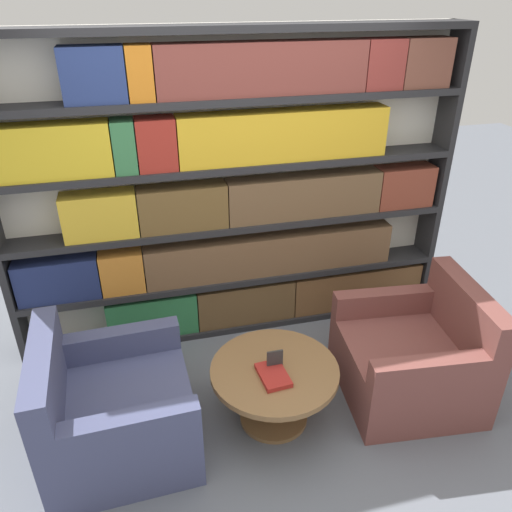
{
  "coord_description": "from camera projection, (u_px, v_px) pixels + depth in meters",
  "views": [
    {
      "loc": [
        -0.72,
        -2.11,
        2.59
      ],
      "look_at": [
        0.0,
        0.73,
        1.0
      ],
      "focal_mm": 35.0,
      "sensor_mm": 36.0,
      "label": 1
    }
  ],
  "objects": [
    {
      "name": "coffee_table",
      "position": [
        274.0,
        383.0,
        3.25
      ],
      "size": [
        0.83,
        0.83,
        0.44
      ],
      "color": "brown",
      "rests_on": "ground_plane"
    },
    {
      "name": "table_sign",
      "position": [
        275.0,
        361.0,
        3.16
      ],
      "size": [
        0.1,
        0.06,
        0.14
      ],
      "color": "black",
      "rests_on": "coffee_table"
    },
    {
      "name": "armchair_right",
      "position": [
        413.0,
        358.0,
        3.5
      ],
      "size": [
        0.96,
        0.98,
        0.84
      ],
      "rotation": [
        0.0,
        0.0,
        -1.67
      ],
      "color": "brown",
      "rests_on": "ground_plane"
    },
    {
      "name": "armchair_left",
      "position": [
        113.0,
        412.0,
        3.06
      ],
      "size": [
        0.91,
        0.92,
        0.84
      ],
      "rotation": [
        0.0,
        0.0,
        1.61
      ],
      "color": "#42476B",
      "rests_on": "ground_plane"
    },
    {
      "name": "stray_book",
      "position": [
        273.0,
        375.0,
        3.11
      ],
      "size": [
        0.19,
        0.27,
        0.03
      ],
      "color": "maroon",
      "rests_on": "coffee_table"
    },
    {
      "name": "bookshelf",
      "position": [
        239.0,
        197.0,
        3.82
      ],
      "size": [
        3.47,
        0.3,
        2.37
      ],
      "color": "silver",
      "rests_on": "ground_plane"
    },
    {
      "name": "ground_plane",
      "position": [
        284.0,
        445.0,
        3.19
      ],
      "size": [
        14.0,
        14.0,
        0.0
      ],
      "primitive_type": "plane",
      "color": "slate"
    }
  ]
}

